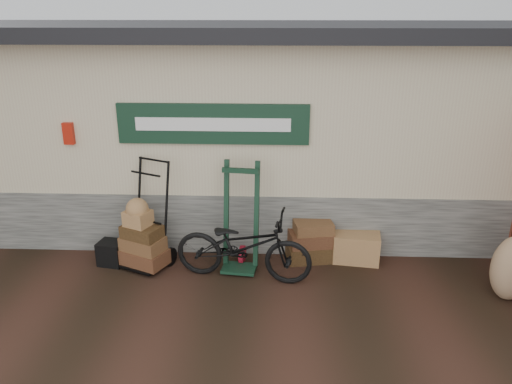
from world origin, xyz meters
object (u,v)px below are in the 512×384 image
suitcase_stack (311,240)px  porter_trolley (149,213)px  bicycle (243,242)px  green_barrow (241,217)px  black_trunk (112,253)px  wicker_hamper (356,247)px

suitcase_stack → porter_trolley: bearing=-174.9°
porter_trolley → bicycle: 1.40m
bicycle → green_barrow: bearing=18.8°
black_trunk → bicycle: (1.89, -0.32, 0.36)m
porter_trolley → suitcase_stack: 2.32m
green_barrow → wicker_hamper: green_barrow is taller
porter_trolley → wicker_hamper: 2.97m
wicker_hamper → black_trunk: size_ratio=1.88×
green_barrow → bicycle: size_ratio=0.83×
porter_trolley → wicker_hamper: (2.91, 0.20, -0.55)m
black_trunk → porter_trolley: bearing=6.2°
porter_trolley → suitcase_stack: (2.26, 0.20, -0.47)m
black_trunk → green_barrow: bearing=-0.0°
porter_trolley → black_trunk: size_ratio=4.48×
black_trunk → bicycle: bearing=-9.6°
suitcase_stack → bicycle: bearing=-148.0°
porter_trolley → wicker_hamper: bearing=28.8°
suitcase_stack → wicker_hamper: suitcase_stack is taller
porter_trolley → bicycle: bearing=8.9°
black_trunk → bicycle: bicycle is taller
porter_trolley → bicycle: (1.33, -0.38, -0.23)m
suitcase_stack → wicker_hamper: (0.65, -0.00, -0.09)m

